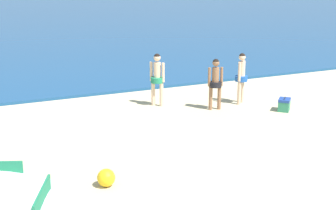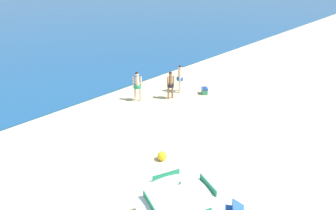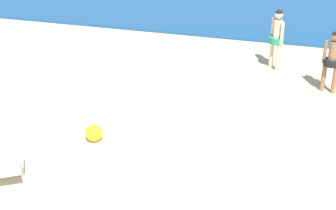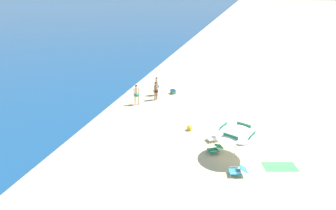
{
  "view_description": "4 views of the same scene",
  "coord_description": "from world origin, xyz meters",
  "px_view_note": "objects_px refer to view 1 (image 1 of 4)",
  "views": [
    {
      "loc": [
        -4.02,
        -4.2,
        4.22
      ],
      "look_at": [
        0.91,
        6.37,
        0.95
      ],
      "focal_mm": 49.64,
      "sensor_mm": 36.0,
      "label": 1
    },
    {
      "loc": [
        -8.95,
        -2.86,
        7.2
      ],
      "look_at": [
        0.66,
        5.92,
        1.26
      ],
      "focal_mm": 32.6,
      "sensor_mm": 36.0,
      "label": 2
    },
    {
      "loc": [
        2.67,
        -4.37,
        5.73
      ],
      "look_at": [
        0.21,
        4.4,
        1.07
      ],
      "focal_mm": 53.58,
      "sensor_mm": 36.0,
      "label": 3
    },
    {
      "loc": [
        -18.09,
        1.39,
        8.79
      ],
      "look_at": [
        -0.39,
        6.15,
        1.27
      ],
      "focal_mm": 29.22,
      "sensor_mm": 36.0,
      "label": 4
    }
  ],
  "objects_px": {
    "person_standing_near_shore": "(157,76)",
    "person_wading_in": "(241,75)",
    "person_standing_beside": "(215,80)",
    "beach_ball": "(106,178)",
    "cooler_box": "(284,105)"
  },
  "relations": [
    {
      "from": "person_standing_near_shore",
      "to": "person_wading_in",
      "type": "distance_m",
      "value": 2.84
    },
    {
      "from": "person_standing_near_shore",
      "to": "person_standing_beside",
      "type": "distance_m",
      "value": 1.93
    },
    {
      "from": "person_wading_in",
      "to": "beach_ball",
      "type": "bearing_deg",
      "value": -145.13
    },
    {
      "from": "person_standing_beside",
      "to": "cooler_box",
      "type": "height_order",
      "value": "person_standing_beside"
    },
    {
      "from": "cooler_box",
      "to": "beach_ball",
      "type": "height_order",
      "value": "cooler_box"
    },
    {
      "from": "person_standing_beside",
      "to": "person_standing_near_shore",
      "type": "bearing_deg",
      "value": 141.31
    },
    {
      "from": "cooler_box",
      "to": "person_standing_near_shore",
      "type": "bearing_deg",
      "value": 146.58
    },
    {
      "from": "person_standing_near_shore",
      "to": "cooler_box",
      "type": "relative_size",
      "value": 2.93
    },
    {
      "from": "person_standing_near_shore",
      "to": "person_wading_in",
      "type": "bearing_deg",
      "value": -19.2
    },
    {
      "from": "cooler_box",
      "to": "beach_ball",
      "type": "relative_size",
      "value": 1.59
    },
    {
      "from": "person_standing_near_shore",
      "to": "beach_ball",
      "type": "relative_size",
      "value": 4.66
    },
    {
      "from": "person_standing_beside",
      "to": "person_wading_in",
      "type": "distance_m",
      "value": 1.2
    },
    {
      "from": "person_standing_beside",
      "to": "person_wading_in",
      "type": "relative_size",
      "value": 0.97
    },
    {
      "from": "person_standing_beside",
      "to": "beach_ball",
      "type": "bearing_deg",
      "value": -141.11
    },
    {
      "from": "person_standing_near_shore",
      "to": "beach_ball",
      "type": "height_order",
      "value": "person_standing_near_shore"
    }
  ]
}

